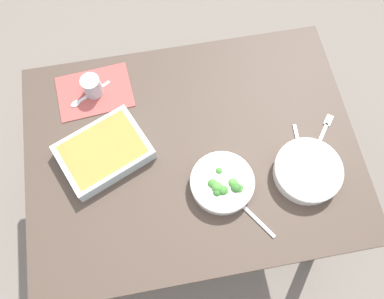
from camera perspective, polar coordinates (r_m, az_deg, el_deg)
The scene contains 11 objects.
ground_plane at distance 2.13m, azimuth 0.00°, elevation -7.28°, with size 6.00×6.00×0.00m, color slate.
dining_table at distance 1.51m, azimuth 0.00°, elevation -1.25°, with size 1.20×0.90×0.74m.
placemat at distance 1.57m, azimuth -13.89°, elevation 8.09°, with size 0.28×0.20×0.00m, color #B24C47.
stew_bowl at distance 1.42m, azimuth 16.36°, elevation -3.02°, with size 0.24×0.24×0.06m.
broccoli_bowl at distance 1.36m, azimuth 4.39°, elevation -4.89°, with size 0.22×0.22×0.07m.
baking_dish at distance 1.42m, azimuth -12.62°, elevation -0.33°, with size 0.36×0.32×0.06m.
drink_cup at distance 1.54m, azimuth -14.20°, elevation 8.76°, with size 0.07×0.07×0.08m.
spoon_by_stew at distance 1.47m, azimuth 15.43°, elevation -0.46°, with size 0.03×0.18×0.01m.
spoon_by_broccoli at distance 1.37m, azimuth 8.36°, elevation -9.02°, with size 0.11×0.16×0.01m.
spoon_spare at distance 1.57m, azimuth -15.20°, elevation 7.23°, with size 0.16×0.10×0.01m.
fork_on_table at distance 1.53m, azimuth 18.46°, elevation 2.47°, with size 0.12×0.15×0.01m.
Camera 1 is at (-0.09, -0.51, 2.07)m, focal length 36.92 mm.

